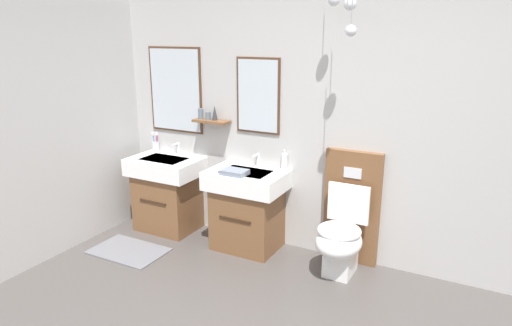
{
  "coord_description": "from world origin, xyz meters",
  "views": [
    {
      "loc": [
        0.99,
        -1.62,
        1.95
      ],
      "look_at": [
        -0.77,
        1.72,
        0.86
      ],
      "focal_mm": 32.05,
      "sensor_mm": 36.0,
      "label": 1
    }
  ],
  "objects_px": {
    "vanity_sink_left": "(168,191)",
    "folded_hand_towel": "(235,172)",
    "toothbrush_cup": "(156,145)",
    "vanity_sink_right": "(247,207)",
    "soap_dispenser": "(284,161)",
    "toilet": "(345,228)"
  },
  "relations": [
    {
      "from": "vanity_sink_right",
      "to": "toilet",
      "type": "bearing_deg",
      "value": 0.92
    },
    {
      "from": "vanity_sink_left",
      "to": "folded_hand_towel",
      "type": "distance_m",
      "value": 0.97
    },
    {
      "from": "vanity_sink_right",
      "to": "toothbrush_cup",
      "type": "height_order",
      "value": "toothbrush_cup"
    },
    {
      "from": "vanity_sink_right",
      "to": "toothbrush_cup",
      "type": "xyz_separation_m",
      "value": [
        -1.19,
        0.18,
        0.41
      ]
    },
    {
      "from": "soap_dispenser",
      "to": "toothbrush_cup",
      "type": "bearing_deg",
      "value": -179.61
    },
    {
      "from": "vanity_sink_left",
      "to": "toilet",
      "type": "relative_size",
      "value": 0.75
    },
    {
      "from": "toothbrush_cup",
      "to": "vanity_sink_right",
      "type": "bearing_deg",
      "value": -8.38
    },
    {
      "from": "toothbrush_cup",
      "to": "folded_hand_towel",
      "type": "relative_size",
      "value": 0.94
    },
    {
      "from": "toothbrush_cup",
      "to": "folded_hand_towel",
      "type": "distance_m",
      "value": 1.2
    },
    {
      "from": "vanity_sink_left",
      "to": "folded_hand_towel",
      "type": "relative_size",
      "value": 3.4
    },
    {
      "from": "toothbrush_cup",
      "to": "folded_hand_towel",
      "type": "bearing_deg",
      "value": -15.99
    },
    {
      "from": "folded_hand_towel",
      "to": "vanity_sink_right",
      "type": "bearing_deg",
      "value": 75.49
    },
    {
      "from": "toilet",
      "to": "folded_hand_towel",
      "type": "distance_m",
      "value": 1.05
    },
    {
      "from": "vanity_sink_left",
      "to": "toothbrush_cup",
      "type": "height_order",
      "value": "toothbrush_cup"
    },
    {
      "from": "vanity_sink_left",
      "to": "toothbrush_cup",
      "type": "relative_size",
      "value": 3.63
    },
    {
      "from": "vanity_sink_left",
      "to": "folded_hand_towel",
      "type": "bearing_deg",
      "value": -9.93
    },
    {
      "from": "toilet",
      "to": "soap_dispenser",
      "type": "relative_size",
      "value": 5.41
    },
    {
      "from": "vanity_sink_left",
      "to": "folded_hand_towel",
      "type": "xyz_separation_m",
      "value": [
        0.88,
        -0.15,
        0.37
      ]
    },
    {
      "from": "vanity_sink_left",
      "to": "toilet",
      "type": "distance_m",
      "value": 1.84
    },
    {
      "from": "vanity_sink_right",
      "to": "toilet",
      "type": "height_order",
      "value": "toilet"
    },
    {
      "from": "vanity_sink_right",
      "to": "soap_dispenser",
      "type": "relative_size",
      "value": 4.05
    },
    {
      "from": "toilet",
      "to": "toothbrush_cup",
      "type": "distance_m",
      "value": 2.16
    }
  ]
}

